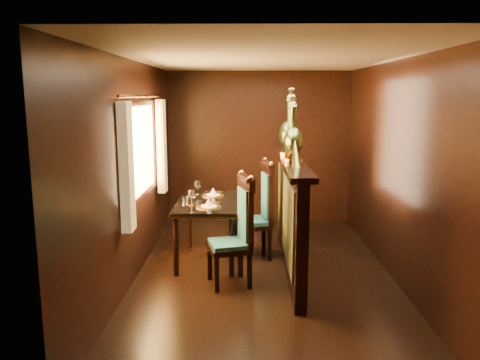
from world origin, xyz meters
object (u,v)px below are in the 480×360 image
(chair_left, at_px, (239,227))
(peacock_left, at_px, (294,129))
(chair_right, at_px, (262,206))
(dining_table, at_px, (208,207))
(peacock_right, at_px, (289,122))

(chair_left, height_order, peacock_left, peacock_left)
(chair_left, distance_m, chair_right, 0.96)
(dining_table, distance_m, chair_right, 0.71)
(chair_left, distance_m, peacock_left, 1.26)
(peacock_right, bearing_deg, peacock_left, -90.00)
(chair_left, xyz_separation_m, peacock_right, (0.61, 0.83, 1.12))
(chair_left, xyz_separation_m, chair_right, (0.28, 0.92, 0.01))
(dining_table, xyz_separation_m, chair_right, (0.70, 0.13, -0.03))
(chair_left, relative_size, chair_right, 0.98)
(dining_table, distance_m, chair_left, 0.89)
(dining_table, height_order, peacock_left, peacock_left)
(chair_left, bearing_deg, chair_right, 57.14)
(dining_table, relative_size, chair_right, 1.02)
(chair_left, bearing_deg, peacock_right, 37.59)
(dining_table, height_order, chair_left, chair_left)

